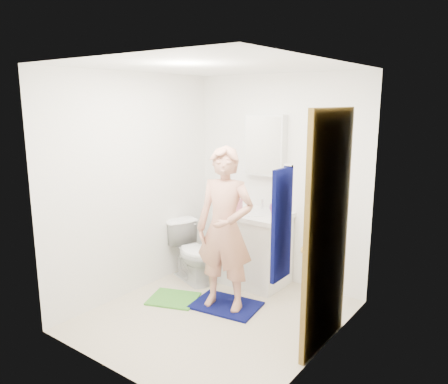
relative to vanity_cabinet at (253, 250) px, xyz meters
The scene contains 22 objects.
floor 1.01m from the vanity_cabinet, 80.69° to the right, with size 2.20×2.40×0.02m, color beige.
ceiling 2.21m from the vanity_cabinet, 80.69° to the right, with size 2.20×2.40×0.02m, color white.
wall_back 0.87m from the vanity_cabinet, 63.05° to the left, with size 2.20×0.02×2.40m, color white.
wall_front 2.28m from the vanity_cabinet, 85.96° to the right, with size 2.20×0.02×2.40m, color white.
wall_left 1.55m from the vanity_cabinet, 136.37° to the right, with size 0.02×2.40×2.40m, color white.
wall_right 1.75m from the vanity_cabinet, 35.99° to the right, with size 0.02×2.40×2.40m, color white.
vanity_cabinet is the anchor object (origin of this frame).
countertop 0.43m from the vanity_cabinet, ahead, with size 0.79×0.59×0.05m, color white.
sink_basin 0.44m from the vanity_cabinet, ahead, with size 0.40×0.40×0.03m, color white.
faucet 0.54m from the vanity_cabinet, 90.00° to the left, with size 0.03×0.03×0.12m, color silver.
medicine_cabinet 1.22m from the vanity_cabinet, 90.00° to the left, with size 0.50×0.12×0.70m, color white.
mirror_panel 1.21m from the vanity_cabinet, 90.00° to the left, with size 0.46×0.01×0.66m, color white.
door 1.57m from the vanity_cabinet, 32.20° to the right, with size 0.05×0.80×2.05m, color olive.
door_knob 1.69m from the vanity_cabinet, 42.72° to the right, with size 0.07×0.07×0.07m, color gold.
towel 2.08m from the vanity_cabinet, 51.53° to the right, with size 0.03×0.24×0.80m, color #070B47.
towel_hook 2.30m from the vanity_cabinet, 50.60° to the right, with size 0.02×0.02×0.06m, color silver.
toilet 0.72m from the vanity_cabinet, 149.10° to the right, with size 0.39×0.68×0.70m, color white.
bath_mat 0.80m from the vanity_cabinet, 80.46° to the right, with size 0.67×0.48×0.02m, color #070B47.
green_rug 1.08m from the vanity_cabinet, 115.57° to the right, with size 0.50×0.42×0.02m, color green.
soap_dispenser 0.58m from the vanity_cabinet, 157.06° to the right, with size 0.09×0.09×0.20m, color #C15A6C.
toothbrush_cup 0.56m from the vanity_cabinet, 25.78° to the left, with size 0.14×0.14×0.11m, color #9B479D.
man 0.86m from the vanity_cabinet, 80.27° to the right, with size 0.60×0.39×1.65m, color tan.
Camera 1 is at (2.46, -3.16, 2.10)m, focal length 35.00 mm.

